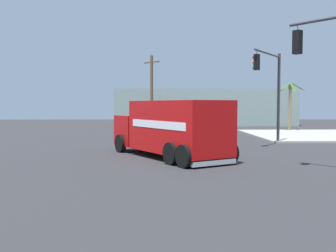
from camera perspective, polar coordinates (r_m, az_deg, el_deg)
name	(u,v)px	position (r m, az deg, el deg)	size (l,w,h in m)	color
ground_plane	(180,157)	(20.12, 1.80, -4.49)	(100.00, 100.00, 0.00)	#2B2B2D
sidewalk_corner_far	(324,135)	(35.91, 21.79, -1.23)	(12.43, 12.43, 0.14)	#9E998E
delivery_truck	(170,128)	(19.68, 0.33, -0.29)	(6.19, 8.14, 2.86)	red
traffic_light_primary	(272,82)	(26.96, 14.85, 6.18)	(2.80, 3.98, 6.05)	#38383D
palm_tree_far	(290,98)	(40.64, 17.35, 3.87)	(2.78, 2.73, 4.74)	#7A6647
utility_pole	(152,92)	(40.92, -2.39, 5.02)	(1.64, 1.64, 7.75)	brown
building_backdrop	(204,107)	(51.35, 5.30, 2.74)	(22.96, 6.00, 4.64)	gray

